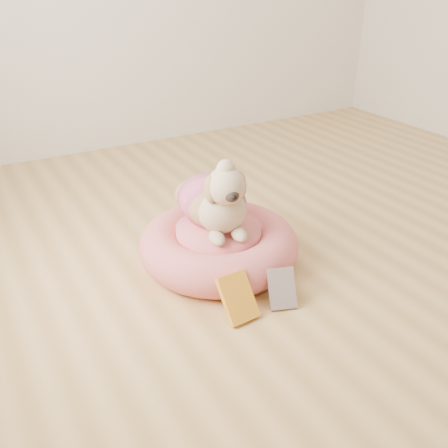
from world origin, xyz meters
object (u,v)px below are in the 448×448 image
pet_bed (219,245)px  book_yellow (238,298)px  dog (215,188)px  book_white (282,288)px

pet_bed → book_yellow: (-0.13, -0.40, -0.00)m
dog → pet_bed: bearing=-62.3°
dog → book_white: dog is taller
book_white → book_yellow: bearing=-166.7°
pet_bed → dog: size_ratio=1.46×
pet_bed → dog: (-0.01, 0.02, 0.29)m
book_yellow → book_white: book_yellow is taller
pet_bed → book_yellow: bearing=-108.8°
book_white → pet_bed: bearing=118.3°
dog → book_white: (0.07, -0.44, -0.30)m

